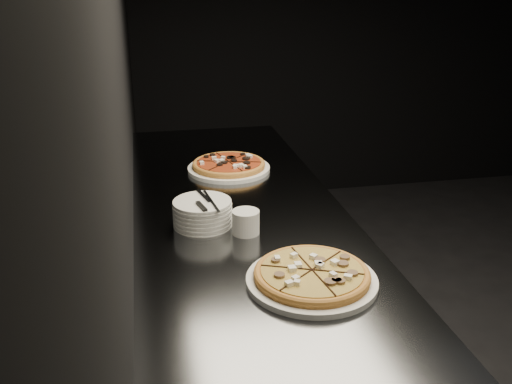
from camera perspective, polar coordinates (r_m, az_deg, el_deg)
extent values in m
cube|color=black|center=(1.76, -13.39, 10.44)|extent=(0.02, 5.00, 2.80)
cube|color=black|center=(4.90, 19.32, 16.58)|extent=(5.00, 0.02, 2.80)
cube|color=#595B60|center=(2.17, -1.04, -14.37)|extent=(0.70, 2.40, 0.90)
cube|color=#595B60|center=(1.94, -1.14, -3.26)|extent=(0.74, 2.44, 0.02)
cylinder|color=white|center=(1.58, 5.58, -8.80)|extent=(0.36, 0.36, 0.02)
cylinder|color=gold|center=(1.57, 5.60, -8.32)|extent=(0.41, 0.41, 0.01)
torus|color=gold|center=(1.56, 5.61, -8.11)|extent=(0.41, 0.41, 0.02)
cylinder|color=#FAD553|center=(1.56, 5.62, -7.93)|extent=(0.36, 0.36, 0.01)
cylinder|color=white|center=(2.42, -2.73, 2.35)|extent=(0.35, 0.35, 0.02)
cylinder|color=gold|center=(2.42, -2.73, 2.68)|extent=(0.37, 0.37, 0.01)
torus|color=gold|center=(2.41, -2.74, 2.82)|extent=(0.38, 0.38, 0.02)
cylinder|color=#A93918|center=(2.41, -2.74, 2.95)|extent=(0.33, 0.33, 0.01)
cylinder|color=white|center=(1.91, -5.33, -3.11)|extent=(0.19, 0.19, 0.01)
cylinder|color=white|center=(1.91, -5.35, -2.71)|extent=(0.19, 0.19, 0.01)
cylinder|color=white|center=(1.90, -5.36, -2.31)|extent=(0.19, 0.19, 0.01)
cylinder|color=white|center=(1.90, -5.38, -1.91)|extent=(0.19, 0.19, 0.01)
cylinder|color=white|center=(1.89, -5.39, -1.51)|extent=(0.19, 0.19, 0.01)
cylinder|color=white|center=(1.88, -5.41, -1.10)|extent=(0.19, 0.19, 0.01)
cube|color=silver|center=(1.92, -5.26, -0.40)|extent=(0.04, 0.13, 0.00)
cube|color=black|center=(1.83, -5.47, -1.42)|extent=(0.03, 0.08, 0.01)
cube|color=silver|center=(1.87, -4.50, -0.90)|extent=(0.03, 0.19, 0.00)
cylinder|color=silver|center=(1.84, -1.03, -3.03)|extent=(0.09, 0.09, 0.08)
cylinder|color=black|center=(1.82, -1.04, -2.18)|extent=(0.07, 0.07, 0.01)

